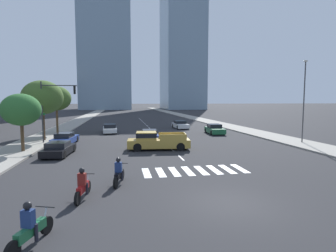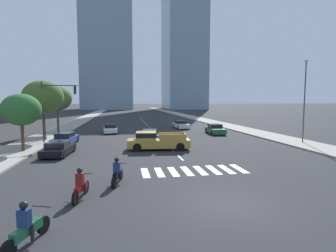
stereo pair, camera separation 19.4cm
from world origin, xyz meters
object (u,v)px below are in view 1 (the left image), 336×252
at_px(sedan_white_2, 180,125).
at_px(street_tree_second, 42,97).
at_px(sedan_blue_0, 149,135).
at_px(sedan_white_3, 110,129).
at_px(pickup_truck, 156,141).
at_px(motorcycle_trailing, 30,229).
at_px(street_lamp_east, 304,96).
at_px(motorcycle_third, 83,187).
at_px(street_tree_third, 56,98).
at_px(sedan_black_5, 59,149).
at_px(sedan_green_1, 215,129).
at_px(motorcycle_lead, 119,173).
at_px(traffic_signal_far, 54,102).
at_px(street_tree_nearest, 21,110).
at_px(sedan_blue_4, 65,139).

distance_m(sedan_white_2, street_tree_second, 21.80).
height_order(sedan_blue_0, sedan_white_3, sedan_white_3).
bearing_deg(street_tree_second, pickup_truck, -31.91).
bearing_deg(motorcycle_trailing, street_lamp_east, -33.88).
bearing_deg(pickup_truck, motorcycle_third, 72.96).
bearing_deg(motorcycle_third, street_tree_third, 24.04).
height_order(motorcycle_trailing, pickup_truck, pickup_truck).
bearing_deg(sedan_white_3, sedan_black_5, 163.81).
bearing_deg(pickup_truck, motorcycle_trailing, 74.92).
relative_size(motorcycle_trailing, street_tree_second, 0.33).
height_order(sedan_white_3, street_lamp_east, street_lamp_east).
bearing_deg(motorcycle_third, sedan_green_1, -23.44).
height_order(motorcycle_lead, sedan_blue_0, motorcycle_lead).
distance_m(street_tree_second, street_tree_third, 6.51).
bearing_deg(motorcycle_lead, traffic_signal_far, 36.53).
relative_size(motorcycle_trailing, sedan_white_2, 0.46).
xyz_separation_m(street_lamp_east, street_tree_second, (-27.50, 6.42, -0.16)).
bearing_deg(sedan_green_1, pickup_truck, -38.46).
bearing_deg(sedan_green_1, traffic_signal_far, -71.54).
bearing_deg(street_tree_nearest, sedan_blue_4, 57.05).
distance_m(motorcycle_third, street_tree_third, 26.90).
relative_size(motorcycle_lead, sedan_white_2, 0.46).
bearing_deg(sedan_black_5, sedan_white_2, -31.82).
distance_m(street_tree_nearest, street_tree_third, 13.25).
bearing_deg(motorcycle_trailing, street_tree_second, 32.33).
bearing_deg(sedan_black_5, street_tree_second, 26.60).
bearing_deg(sedan_white_3, pickup_truck, -165.04).
distance_m(sedan_white_2, sedan_blue_4, 20.68).
bearing_deg(street_lamp_east, motorcycle_third, -148.44).
bearing_deg(sedan_blue_0, motorcycle_third, 166.70).
bearing_deg(sedan_blue_4, sedan_green_1, -66.57).
xyz_separation_m(street_tree_nearest, street_tree_second, (0.00, 6.69, 1.15)).
relative_size(motorcycle_third, sedan_blue_0, 0.48).
distance_m(sedan_white_2, sedan_white_3, 11.98).
height_order(sedan_black_5, street_tree_second, street_tree_second).
bearing_deg(street_tree_third, sedan_white_2, 14.63).
relative_size(sedan_black_5, street_tree_second, 0.66).
bearing_deg(street_tree_nearest, street_tree_second, 90.00).
bearing_deg(street_lamp_east, motorcycle_trailing, -142.44).
distance_m(pickup_truck, street_lamp_east, 16.41).
bearing_deg(sedan_blue_0, motorcycle_trailing, 166.86).
distance_m(street_lamp_east, street_tree_nearest, 27.53).
height_order(motorcycle_lead, sedan_black_5, motorcycle_lead).
bearing_deg(street_lamp_east, street_tree_nearest, -179.44).
relative_size(motorcycle_third, street_tree_second, 0.33).
bearing_deg(motorcycle_trailing, sedan_blue_0, 3.33).
relative_size(motorcycle_third, sedan_green_1, 0.49).
xyz_separation_m(motorcycle_lead, street_tree_nearest, (-8.35, 10.50, 3.18)).
distance_m(sedan_black_5, street_tree_third, 15.98).
distance_m(motorcycle_trailing, sedan_blue_0, 23.17).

